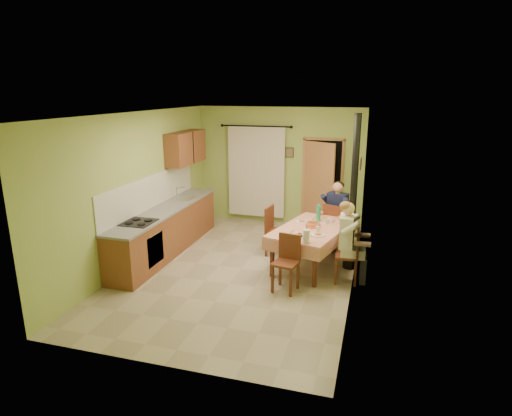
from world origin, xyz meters
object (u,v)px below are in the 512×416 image
(chair_right, at_px, (347,266))
(chair_far, at_px, (335,236))
(stove_flue, at_px, (352,214))
(man_far, at_px, (337,208))
(dining_table, at_px, (311,247))
(chair_left, at_px, (277,241))
(chair_near, at_px, (286,274))
(man_right, at_px, (348,233))

(chair_right, bearing_deg, chair_far, 10.62)
(chair_far, height_order, stove_flue, stove_flue)
(chair_far, relative_size, man_far, 0.70)
(dining_table, xyz_separation_m, chair_left, (-0.74, 0.41, -0.09))
(chair_near, bearing_deg, chair_far, -94.81)
(chair_left, bearing_deg, dining_table, 68.04)
(chair_left, distance_m, man_right, 1.78)
(chair_left, xyz_separation_m, man_right, (1.42, -0.90, 0.59))
(chair_far, xyz_separation_m, chair_left, (-1.07, -0.62, 0.00))
(man_right, height_order, stove_flue, stove_flue)
(chair_right, distance_m, man_right, 0.59)
(chair_far, height_order, man_right, man_right)
(chair_far, bearing_deg, man_right, -57.83)
(dining_table, height_order, chair_far, chair_far)
(dining_table, distance_m, stove_flue, 0.96)
(chair_right, height_order, man_far, man_far)
(chair_right, bearing_deg, man_right, 90.00)
(chair_right, bearing_deg, chair_near, 120.10)
(dining_table, bearing_deg, man_far, 87.38)
(man_far, height_order, man_right, same)
(chair_far, height_order, chair_right, chair_far)
(chair_right, xyz_separation_m, chair_left, (-1.43, 0.90, 0.00))
(chair_near, relative_size, man_far, 0.67)
(chair_near, bearing_deg, man_far, -94.84)
(chair_left, bearing_deg, chair_right, 65.08)
(chair_far, bearing_deg, stove_flue, -48.34)
(chair_far, relative_size, man_right, 0.70)
(chair_far, distance_m, chair_right, 1.56)
(chair_left, relative_size, man_far, 0.70)
(chair_right, relative_size, chair_left, 0.95)
(chair_near, relative_size, man_right, 0.67)
(chair_far, xyz_separation_m, chair_right, (0.36, -1.52, -0.00))
(stove_flue, bearing_deg, man_right, -91.26)
(chair_near, height_order, chair_right, same)
(chair_far, relative_size, chair_near, 1.05)
(chair_left, bearing_deg, chair_far, 127.42)
(chair_right, bearing_deg, dining_table, 51.99)
(chair_right, height_order, chair_left, chair_left)
(man_right, bearing_deg, chair_right, -90.00)
(chair_far, distance_m, man_far, 0.59)
(chair_left, bearing_deg, chair_near, 25.63)
(man_far, xyz_separation_m, stove_flue, (0.36, -0.90, 0.15))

